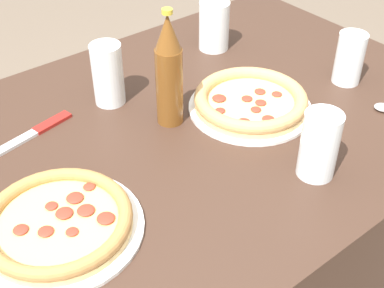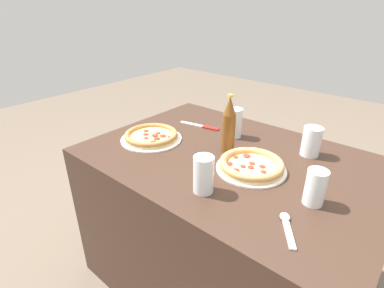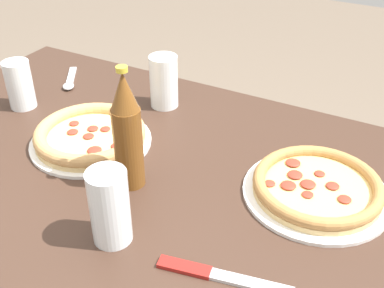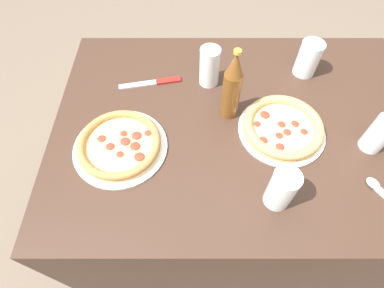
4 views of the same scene
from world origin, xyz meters
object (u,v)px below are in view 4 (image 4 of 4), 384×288
(spoon, at_px, (382,191))
(glass_iced_tea, at_px, (378,135))
(glass_orange_juice, at_px, (308,60))
(glass_lemonade, at_px, (281,190))
(glass_red_wine, at_px, (209,68))
(pizza_veggie, at_px, (282,127))
(pizza_pepperoni, at_px, (120,145))
(beer_bottle, at_px, (232,87))
(knife, at_px, (153,83))

(spoon, bearing_deg, glass_iced_tea, 83.56)
(glass_orange_juice, relative_size, glass_lemonade, 0.94)
(glass_lemonade, distance_m, glass_red_wine, 0.51)
(pizza_veggie, xyz_separation_m, pizza_pepperoni, (-0.52, -0.07, -0.00))
(pizza_veggie, xyz_separation_m, glass_red_wine, (-0.23, 0.23, 0.05))
(pizza_pepperoni, xyz_separation_m, beer_bottle, (0.35, 0.15, 0.11))
(glass_lemonade, bearing_deg, beer_bottle, 109.51)
(pizza_pepperoni, relative_size, beer_bottle, 1.12)
(pizza_veggie, xyz_separation_m, knife, (-0.44, 0.22, -0.02))
(beer_bottle, distance_m, knife, 0.33)
(pizza_pepperoni, xyz_separation_m, glass_lemonade, (0.47, -0.18, 0.05))
(glass_lemonade, bearing_deg, pizza_pepperoni, 159.28)
(pizza_veggie, xyz_separation_m, glass_iced_tea, (0.27, -0.06, 0.04))
(glass_orange_juice, bearing_deg, glass_lemonade, -109.57)
(glass_red_wine, xyz_separation_m, beer_bottle, (0.06, -0.15, 0.06))
(glass_iced_tea, height_order, beer_bottle, beer_bottle)
(glass_orange_juice, bearing_deg, beer_bottle, -146.03)
(spoon, bearing_deg, beer_bottle, 144.67)
(pizza_veggie, relative_size, spoon, 1.98)
(glass_lemonade, distance_m, knife, 0.61)
(glass_lemonade, bearing_deg, pizza_veggie, 77.10)
(glass_iced_tea, height_order, spoon, glass_iced_tea)
(pizza_veggie, relative_size, glass_red_wine, 1.94)
(beer_bottle, bearing_deg, glass_iced_tea, -17.25)
(pizza_pepperoni, relative_size, spoon, 2.07)
(pizza_veggie, xyz_separation_m, glass_orange_juice, (0.13, 0.28, 0.04))
(pizza_pepperoni, bearing_deg, glass_orange_juice, 28.10)
(glass_orange_juice, relative_size, beer_bottle, 0.49)
(pizza_pepperoni, relative_size, glass_red_wine, 2.03)
(pizza_pepperoni, bearing_deg, pizza_veggie, 7.22)
(glass_orange_juice, bearing_deg, glass_red_wine, -171.80)
(pizza_pepperoni, xyz_separation_m, knife, (0.08, 0.29, -0.02))
(glass_lemonade, height_order, beer_bottle, beer_bottle)
(glass_lemonade, height_order, glass_iced_tea, glass_lemonade)
(pizza_veggie, height_order, pizza_pepperoni, pizza_veggie)
(pizza_veggie, relative_size, knife, 1.23)
(pizza_veggie, height_order, glass_lemonade, glass_lemonade)
(glass_red_wine, distance_m, spoon, 0.67)
(glass_red_wine, bearing_deg, knife, -177.70)
(pizza_pepperoni, relative_size, glass_lemonade, 2.13)
(pizza_pepperoni, bearing_deg, beer_bottle, 22.52)
(pizza_veggie, height_order, glass_iced_tea, glass_iced_tea)
(pizza_pepperoni, distance_m, glass_orange_juice, 0.74)
(glass_iced_tea, xyz_separation_m, knife, (-0.71, 0.28, -0.06))
(glass_orange_juice, relative_size, knife, 0.57)
(glass_iced_tea, xyz_separation_m, beer_bottle, (-0.44, 0.14, 0.07))
(pizza_veggie, relative_size, glass_orange_juice, 2.17)
(glass_red_wine, relative_size, glass_iced_tea, 1.15)
(glass_iced_tea, distance_m, knife, 0.77)
(pizza_veggie, relative_size, beer_bottle, 1.07)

